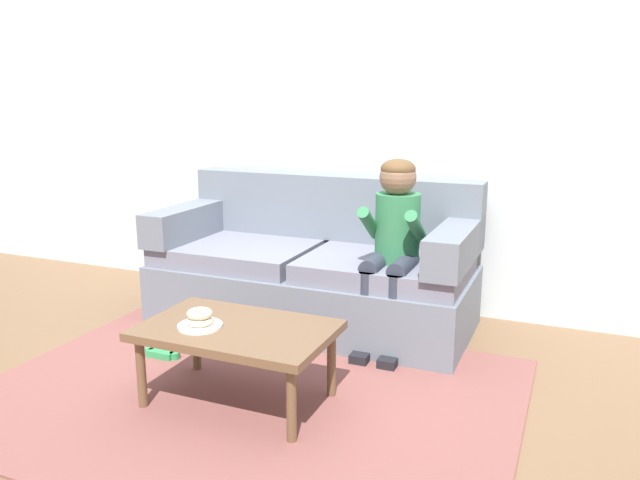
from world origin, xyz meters
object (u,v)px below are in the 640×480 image
Objects in this scene: couch at (315,271)px; person_child at (393,235)px; coffee_table at (237,335)px; toy_controller at (162,354)px; donut at (200,321)px.

person_child is (0.58, -0.21, 0.33)m from couch.
toy_controller is at bearing 156.80° from coffee_table.
toy_controller is (-0.55, -0.89, -0.32)m from couch.
coffee_table is (0.11, -1.18, 0.01)m from couch.
toy_controller is at bearing 144.77° from donut.
donut is at bearing -92.08° from couch.
coffee_table is at bearing -115.88° from person_child.
donut is (-0.15, -0.08, 0.07)m from coffee_table.
toy_controller is at bearing -121.90° from couch.
coffee_table is 1.13m from person_child.
couch reaches higher than donut.
person_child is at bearing 59.17° from donut.
couch is 1.10m from toy_controller.
person_child is (0.47, 0.97, 0.32)m from coffee_table.
person_child is 9.18× the size of donut.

